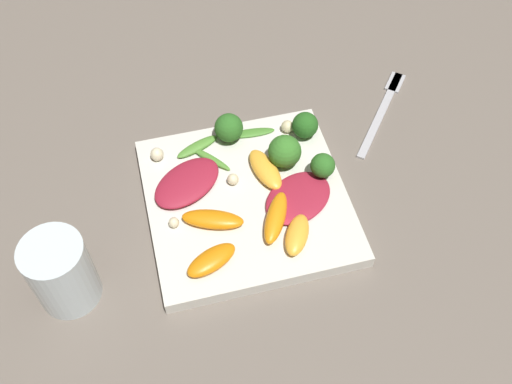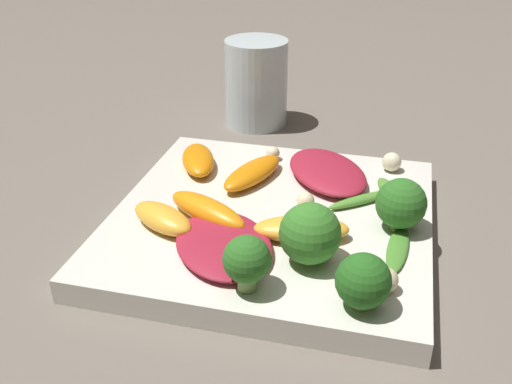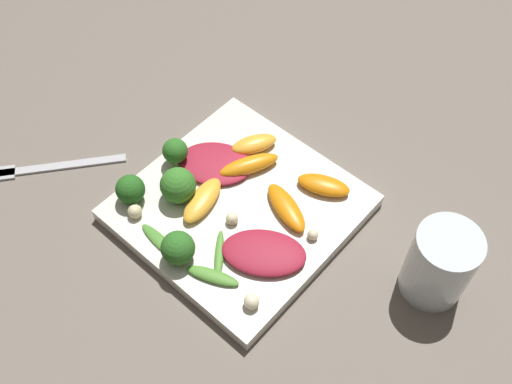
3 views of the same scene
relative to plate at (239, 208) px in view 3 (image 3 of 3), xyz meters
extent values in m
plane|color=#6B6056|center=(0.00, 0.00, -0.01)|extent=(2.40, 2.40, 0.00)
cube|color=silver|center=(0.00, 0.00, 0.00)|extent=(0.25, 0.25, 0.02)
cylinder|color=silver|center=(-0.07, 0.22, 0.04)|extent=(0.07, 0.07, 0.09)
cube|color=#B2B2B7|center=(0.10, -0.22, -0.01)|extent=(0.15, 0.12, 0.01)
ellipsoid|color=maroon|center=(0.03, 0.07, 0.02)|extent=(0.10, 0.11, 0.01)
ellipsoid|color=maroon|center=(-0.02, -0.06, 0.01)|extent=(0.10, 0.11, 0.01)
ellipsoid|color=orange|center=(-0.05, -0.02, 0.02)|extent=(0.08, 0.06, 0.02)
ellipsoid|color=orange|center=(-0.08, 0.06, 0.02)|extent=(0.05, 0.07, 0.02)
ellipsoid|color=#FCAD33|center=(-0.07, -0.04, 0.02)|extent=(0.06, 0.05, 0.02)
ellipsoid|color=orange|center=(-0.03, 0.05, 0.02)|extent=(0.05, 0.08, 0.02)
ellipsoid|color=#FCAD33|center=(0.03, -0.03, 0.02)|extent=(0.07, 0.04, 0.02)
cylinder|color=#7A9E51|center=(0.01, -0.10, 0.02)|extent=(0.01, 0.01, 0.01)
sphere|color=#2D6B23|center=(0.01, -0.10, 0.03)|extent=(0.03, 0.03, 0.03)
cylinder|color=#84AD5B|center=(0.04, -0.06, 0.02)|extent=(0.01, 0.01, 0.01)
sphere|color=#387A28|center=(0.04, -0.06, 0.03)|extent=(0.04, 0.04, 0.04)
cylinder|color=#84AD5B|center=(0.08, -0.10, 0.01)|extent=(0.01, 0.01, 0.01)
sphere|color=#26601E|center=(0.08, -0.10, 0.03)|extent=(0.03, 0.03, 0.03)
cylinder|color=#7A9E51|center=(0.10, 0.00, 0.02)|extent=(0.01, 0.01, 0.01)
sphere|color=#2D6B23|center=(0.10, 0.00, 0.03)|extent=(0.04, 0.04, 0.04)
ellipsoid|color=#47842D|center=(0.10, -0.03, 0.01)|extent=(0.02, 0.07, 0.00)
ellipsoid|color=#518E33|center=(0.09, 0.04, 0.01)|extent=(0.04, 0.06, 0.01)
ellipsoid|color=#518E33|center=(0.07, 0.03, 0.01)|extent=(0.06, 0.05, 0.01)
sphere|color=beige|center=(0.02, 0.01, 0.02)|extent=(0.01, 0.01, 0.01)
sphere|color=beige|center=(0.09, -0.08, 0.02)|extent=(0.02, 0.02, 0.02)
sphere|color=beige|center=(-0.02, 0.09, 0.02)|extent=(0.01, 0.01, 0.01)
sphere|color=beige|center=(0.09, 0.10, 0.02)|extent=(0.02, 0.02, 0.02)
camera|label=1|loc=(-0.42, 0.10, 0.61)|focal=42.00mm
camera|label=2|loc=(0.09, -0.40, 0.25)|focal=42.00mm
camera|label=3|loc=(0.28, 0.28, 0.59)|focal=42.00mm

